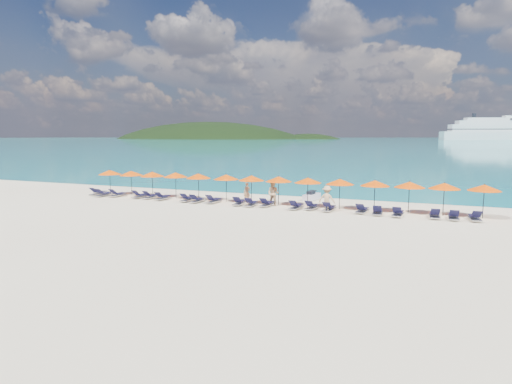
% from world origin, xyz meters
% --- Properties ---
extents(ground, '(1400.00, 1400.00, 0.00)m').
position_xyz_m(ground, '(0.00, 0.00, 0.00)').
color(ground, beige).
extents(sea, '(1600.00, 1300.00, 0.01)m').
position_xyz_m(sea, '(0.00, 660.00, 0.01)').
color(sea, '#1FA9B2').
rests_on(sea, ground).
extents(headland_main, '(374.00, 242.00, 126.50)m').
position_xyz_m(headland_main, '(-300.00, 540.00, -38.00)').
color(headland_main, black).
rests_on(headland_main, ground).
extents(headland_small, '(162.00, 126.00, 85.50)m').
position_xyz_m(headland_small, '(-150.00, 560.00, -35.00)').
color(headland_small, black).
rests_on(headland_small, ground).
extents(cruise_ship, '(128.42, 56.05, 35.62)m').
position_xyz_m(cruise_ship, '(82.93, 527.28, 9.27)').
color(cruise_ship, silver).
rests_on(cruise_ship, ground).
extents(jetski, '(1.10, 2.22, 0.76)m').
position_xyz_m(jetski, '(2.79, 8.49, 0.31)').
color(jetski, silver).
rests_on(jetski, ground).
extents(beachgoer_a, '(0.59, 0.40, 1.58)m').
position_xyz_m(beachgoer_a, '(-1.73, 5.27, 0.79)').
color(beachgoer_a, tan).
rests_on(beachgoer_a, ground).
extents(beachgoer_b, '(0.95, 0.58, 1.90)m').
position_xyz_m(beachgoer_b, '(0.85, 4.40, 0.95)').
color(beachgoer_b, tan).
rests_on(beachgoer_b, ground).
extents(beachgoer_c, '(1.21, 0.58, 1.85)m').
position_xyz_m(beachgoer_c, '(5.23, 3.47, 0.93)').
color(beachgoer_c, tan).
rests_on(beachgoer_c, ground).
extents(umbrella_0, '(2.10, 2.10, 2.28)m').
position_xyz_m(umbrella_0, '(-15.26, 4.89, 2.02)').
color(umbrella_0, black).
rests_on(umbrella_0, ground).
extents(umbrella_1, '(2.10, 2.10, 2.28)m').
position_xyz_m(umbrella_1, '(-12.84, 4.88, 2.02)').
color(umbrella_1, black).
rests_on(umbrella_1, ground).
extents(umbrella_2, '(2.10, 2.10, 2.28)m').
position_xyz_m(umbrella_2, '(-10.55, 4.83, 2.02)').
color(umbrella_2, black).
rests_on(umbrella_2, ground).
extents(umbrella_3, '(2.10, 2.10, 2.28)m').
position_xyz_m(umbrella_3, '(-8.27, 5.00, 2.02)').
color(umbrella_3, black).
rests_on(umbrella_3, ground).
extents(umbrella_4, '(2.10, 2.10, 2.28)m').
position_xyz_m(umbrella_4, '(-5.95, 4.87, 2.02)').
color(umbrella_4, black).
rests_on(umbrella_4, ground).
extents(umbrella_5, '(2.10, 2.10, 2.28)m').
position_xyz_m(umbrella_5, '(-3.41, 4.93, 2.02)').
color(umbrella_5, black).
rests_on(umbrella_5, ground).
extents(umbrella_6, '(2.10, 2.10, 2.28)m').
position_xyz_m(umbrella_6, '(-1.18, 4.94, 2.02)').
color(umbrella_6, black).
rests_on(umbrella_6, ground).
extents(umbrella_7, '(2.10, 2.10, 2.28)m').
position_xyz_m(umbrella_7, '(1.07, 5.02, 2.02)').
color(umbrella_7, black).
rests_on(umbrella_7, ground).
extents(umbrella_8, '(2.10, 2.10, 2.28)m').
position_xyz_m(umbrella_8, '(3.41, 4.98, 2.02)').
color(umbrella_8, black).
rests_on(umbrella_8, ground).
extents(umbrella_9, '(2.10, 2.10, 2.28)m').
position_xyz_m(umbrella_9, '(5.83, 4.92, 2.02)').
color(umbrella_9, black).
rests_on(umbrella_9, ground).
extents(umbrella_10, '(2.10, 2.10, 2.28)m').
position_xyz_m(umbrella_10, '(8.32, 4.90, 2.02)').
color(umbrella_10, black).
rests_on(umbrella_10, ground).
extents(umbrella_11, '(2.10, 2.10, 2.28)m').
position_xyz_m(umbrella_11, '(10.62, 4.89, 2.02)').
color(umbrella_11, black).
rests_on(umbrella_11, ground).
extents(umbrella_12, '(2.10, 2.10, 2.28)m').
position_xyz_m(umbrella_12, '(12.82, 4.96, 2.02)').
color(umbrella_12, black).
rests_on(umbrella_12, ground).
extents(umbrella_13, '(2.10, 2.10, 2.28)m').
position_xyz_m(umbrella_13, '(15.19, 4.90, 2.02)').
color(umbrella_13, black).
rests_on(umbrella_13, ground).
extents(lounger_0, '(0.66, 1.71, 0.66)m').
position_xyz_m(lounger_0, '(-15.79, 3.85, 0.24)').
color(lounger_0, silver).
rests_on(lounger_0, ground).
extents(lounger_1, '(0.69, 1.73, 0.66)m').
position_xyz_m(lounger_1, '(-14.76, 3.46, 0.24)').
color(lounger_1, silver).
rests_on(lounger_1, ground).
extents(lounger_2, '(0.77, 1.75, 0.66)m').
position_xyz_m(lounger_2, '(-13.51, 3.76, 0.24)').
color(lounger_2, silver).
rests_on(lounger_2, ground).
extents(lounger_3, '(0.77, 1.75, 0.66)m').
position_xyz_m(lounger_3, '(-11.15, 3.85, 0.24)').
color(lounger_3, silver).
rests_on(lounger_3, ground).
extents(lounger_4, '(0.69, 1.72, 0.66)m').
position_xyz_m(lounger_4, '(-10.06, 3.84, 0.24)').
color(lounger_4, silver).
rests_on(lounger_4, ground).
extents(lounger_5, '(0.65, 1.71, 0.66)m').
position_xyz_m(lounger_5, '(-8.74, 3.69, 0.24)').
color(lounger_5, silver).
rests_on(lounger_5, ground).
extents(lounger_6, '(0.63, 1.70, 0.66)m').
position_xyz_m(lounger_6, '(-6.35, 3.72, 0.24)').
color(lounger_6, silver).
rests_on(lounger_6, ground).
extents(lounger_7, '(0.70, 1.73, 0.66)m').
position_xyz_m(lounger_7, '(-5.31, 3.50, 0.24)').
color(lounger_7, silver).
rests_on(lounger_7, ground).
extents(lounger_8, '(0.72, 1.73, 0.66)m').
position_xyz_m(lounger_8, '(-4.01, 3.78, 0.24)').
color(lounger_8, silver).
rests_on(lounger_8, ground).
extents(lounger_9, '(0.78, 1.75, 0.66)m').
position_xyz_m(lounger_9, '(-1.68, 3.65, 0.24)').
color(lounger_9, silver).
rests_on(lounger_9, ground).
extents(lounger_10, '(0.76, 1.75, 0.66)m').
position_xyz_m(lounger_10, '(-0.62, 3.51, 0.24)').
color(lounger_10, silver).
rests_on(lounger_10, ground).
extents(lounger_11, '(0.74, 1.74, 0.66)m').
position_xyz_m(lounger_11, '(0.55, 3.82, 0.24)').
color(lounger_11, silver).
rests_on(lounger_11, ground).
extents(lounger_12, '(0.78, 1.75, 0.66)m').
position_xyz_m(lounger_12, '(2.93, 3.55, 0.24)').
color(lounger_12, silver).
rests_on(lounger_12, ground).
extents(lounger_13, '(0.73, 1.74, 0.66)m').
position_xyz_m(lounger_13, '(4.03, 3.86, 0.24)').
color(lounger_13, silver).
rests_on(lounger_13, ground).
extents(lounger_14, '(0.72, 1.73, 0.66)m').
position_xyz_m(lounger_14, '(5.34, 3.69, 0.24)').
color(lounger_14, silver).
rests_on(lounger_14, ground).
extents(lounger_15, '(0.78, 1.75, 0.66)m').
position_xyz_m(lounger_15, '(7.63, 3.82, 0.24)').
color(lounger_15, silver).
rests_on(lounger_15, ground).
extents(lounger_16, '(0.73, 1.74, 0.66)m').
position_xyz_m(lounger_16, '(8.71, 3.53, 0.24)').
color(lounger_16, silver).
rests_on(lounger_16, ground).
extents(lounger_17, '(0.72, 1.73, 0.66)m').
position_xyz_m(lounger_17, '(10.04, 3.47, 0.24)').
color(lounger_17, silver).
rests_on(lounger_17, ground).
extents(lounger_18, '(0.70, 1.73, 0.66)m').
position_xyz_m(lounger_18, '(12.30, 3.70, 0.24)').
color(lounger_18, silver).
rests_on(lounger_18, ground).
extents(lounger_19, '(0.62, 1.70, 0.66)m').
position_xyz_m(lounger_19, '(13.43, 3.65, 0.24)').
color(lounger_19, silver).
rests_on(lounger_19, ground).
extents(lounger_20, '(0.79, 1.76, 0.66)m').
position_xyz_m(lounger_20, '(14.65, 3.80, 0.24)').
color(lounger_20, silver).
rests_on(lounger_20, ground).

